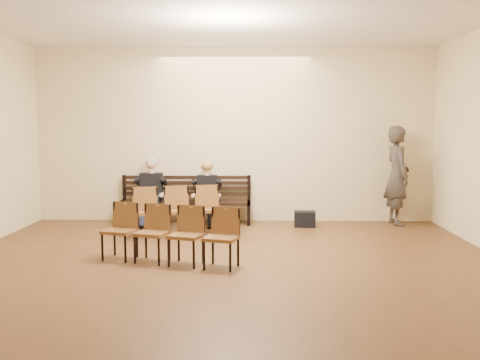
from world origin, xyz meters
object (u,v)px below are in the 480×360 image
(bench, at_px, (185,212))
(chair_row_back, at_px, (169,235))
(laptop, at_px, (147,197))
(water_bottle, at_px, (213,198))
(seated_man, at_px, (151,192))
(seated_woman, at_px, (207,196))
(passerby, at_px, (397,168))
(bag, at_px, (305,219))
(chair_row_front, at_px, (178,211))

(bench, xyz_separation_m, chair_row_back, (0.15, -3.06, 0.19))
(laptop, relative_size, water_bottle, 1.35)
(water_bottle, distance_m, chair_row_back, 2.70)
(seated_man, xyz_separation_m, water_bottle, (1.25, -0.28, -0.06))
(laptop, distance_m, water_bottle, 1.29)
(seated_woman, bearing_deg, chair_row_back, -95.67)
(bench, bearing_deg, passerby, 0.00)
(laptop, xyz_separation_m, bag, (3.04, 0.01, -0.42))
(water_bottle, xyz_separation_m, chair_row_front, (-0.56, -0.78, -0.13))
(water_bottle, xyz_separation_m, chair_row_back, (-0.43, -2.66, -0.16))
(chair_row_front, bearing_deg, laptop, 112.59)
(seated_woman, distance_m, passerby, 3.77)
(seated_man, xyz_separation_m, chair_row_front, (0.69, -1.06, -0.20))
(water_bottle, distance_m, bag, 1.82)
(seated_man, bearing_deg, laptop, -102.22)
(passerby, relative_size, chair_row_front, 1.42)
(bench, relative_size, seated_woman, 2.29)
(bench, distance_m, passerby, 4.26)
(water_bottle, height_order, chair_row_front, chair_row_front)
(seated_man, height_order, bag, seated_man)
(seated_woman, distance_m, chair_row_back, 2.95)
(laptop, bearing_deg, bag, -4.05)
(bench, height_order, laptop, laptop)
(passerby, bearing_deg, chair_row_front, 99.27)
(seated_woman, bearing_deg, bag, -4.89)
(seated_woman, xyz_separation_m, chair_row_back, (-0.29, -2.94, -0.15))
(bench, distance_m, bag, 2.36)
(seated_woman, xyz_separation_m, bag, (1.90, -0.16, -0.42))
(seated_man, relative_size, laptop, 3.86)
(bag, relative_size, chair_row_front, 0.26)
(water_bottle, bearing_deg, laptop, 175.11)
(water_bottle, relative_size, chair_row_front, 0.15)
(water_bottle, height_order, passerby, passerby)
(bench, height_order, chair_row_back, chair_row_back)
(seated_woman, relative_size, laptop, 3.46)
(chair_row_front, bearing_deg, seated_man, 106.41)
(seated_woman, xyz_separation_m, chair_row_front, (-0.42, -1.06, -0.13))
(seated_man, distance_m, chair_row_back, 3.05)
(bench, xyz_separation_m, water_bottle, (0.58, -0.40, 0.35))
(bench, xyz_separation_m, chair_row_front, (0.02, -1.18, 0.21))
(passerby, bearing_deg, seated_woman, 85.22)
(chair_row_back, bearing_deg, laptop, 123.71)
(laptop, distance_m, passerby, 4.91)
(bench, height_order, chair_row_front, chair_row_front)
(water_bottle, bearing_deg, seated_woman, 116.88)
(bag, height_order, chair_row_back, chair_row_back)
(seated_man, height_order, water_bottle, seated_man)
(water_bottle, relative_size, bag, 0.60)
(chair_row_front, bearing_deg, passerby, -0.67)
(seated_man, xyz_separation_m, laptop, (-0.04, -0.17, -0.06))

